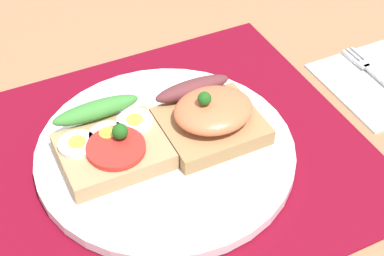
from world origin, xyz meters
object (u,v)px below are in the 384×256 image
(napkin, at_px, (383,80))
(fork, at_px, (378,76))
(plate, at_px, (165,152))
(sandwich_salmon, at_px, (211,116))
(sandwich_egg_tomato, at_px, (110,143))

(napkin, distance_m, fork, 0.01)
(plate, relative_size, sandwich_salmon, 2.56)
(plate, xyz_separation_m, fork, (0.28, 0.00, -0.00))
(sandwich_salmon, height_order, napkin, sandwich_salmon)
(sandwich_egg_tomato, distance_m, sandwich_salmon, 0.10)
(sandwich_egg_tomato, distance_m, fork, 0.33)
(plate, distance_m, sandwich_salmon, 0.06)
(sandwich_egg_tomato, xyz_separation_m, napkin, (0.33, -0.02, -0.03))
(sandwich_egg_tomato, relative_size, fork, 0.80)
(plate, bearing_deg, sandwich_salmon, 2.56)
(plate, xyz_separation_m, sandwich_salmon, (0.05, 0.00, 0.03))
(plate, height_order, sandwich_salmon, sandwich_salmon)
(fork, bearing_deg, sandwich_egg_tomato, 178.06)
(sandwich_egg_tomato, bearing_deg, sandwich_salmon, -7.53)
(sandwich_egg_tomato, relative_size, sandwich_salmon, 1.00)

